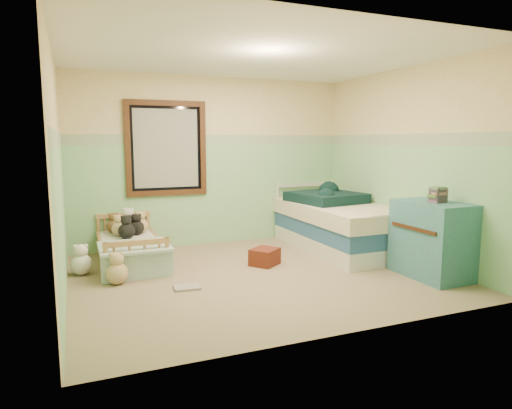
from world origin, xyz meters
name	(u,v)px	position (x,y,z in m)	size (l,w,h in m)	color
floor	(258,275)	(0.00, 0.00, -0.01)	(4.20, 3.60, 0.02)	#87735A
ceiling	(258,54)	(0.00, 0.00, 2.51)	(4.20, 3.60, 0.02)	white
wall_back	(213,162)	(0.00, 1.80, 1.25)	(4.20, 0.04, 2.50)	#CFB982
wall_front	(347,181)	(0.00, -1.80, 1.25)	(4.20, 0.04, 2.50)	#CFB982
wall_left	(57,173)	(-2.10, 0.00, 1.25)	(0.04, 3.60, 2.50)	#CFB982
wall_right	(406,164)	(2.10, 0.00, 1.25)	(0.04, 3.60, 2.50)	#CFB982
wainscot_mint	(213,195)	(0.00, 1.79, 0.75)	(4.20, 0.01, 1.50)	#89C78B
border_strip	(213,140)	(0.00, 1.79, 1.57)	(4.20, 0.01, 0.15)	#507650
window_frame	(166,149)	(-0.70, 1.76, 1.45)	(1.16, 0.06, 1.36)	black
window_blinds	(166,149)	(-0.70, 1.77, 1.45)	(0.92, 0.01, 1.12)	#B9B9B3
toddler_bed_frame	(130,256)	(-1.34, 1.05, 0.10)	(0.74, 1.48, 0.19)	olive
toddler_mattress	(130,244)	(-1.34, 1.05, 0.25)	(0.68, 1.41, 0.12)	silver
patchwork_quilt	(134,246)	(-1.34, 0.59, 0.33)	(0.80, 0.74, 0.03)	#74B1D4
plush_bed_brown	(114,226)	(-1.49, 1.55, 0.41)	(0.19, 0.19, 0.19)	brown
plush_bed_white	(129,224)	(-1.29, 1.55, 0.42)	(0.23, 0.23, 0.23)	silver
plush_bed_tan	(119,229)	(-1.44, 1.33, 0.41)	(0.19, 0.19, 0.19)	tan
plush_bed_dark	(137,228)	(-1.21, 1.33, 0.41)	(0.19, 0.19, 0.19)	black
plush_floor_cream	(81,264)	(-1.93, 0.76, 0.12)	(0.25, 0.25, 0.25)	white
plush_floor_tan	(117,273)	(-1.57, 0.24, 0.12)	(0.24, 0.24, 0.24)	tan
twin_bed_frame	(339,242)	(1.55, 0.69, 0.11)	(1.06, 2.12, 0.22)	white
twin_boxspring	(339,227)	(1.55, 0.69, 0.33)	(1.06, 2.12, 0.22)	navy
twin_mattress	(340,212)	(1.55, 0.69, 0.55)	(1.10, 2.17, 0.22)	beige
teal_blanket	(326,197)	(1.50, 0.99, 0.73)	(0.90, 0.96, 0.14)	black
dresser	(432,239)	(1.82, -0.83, 0.44)	(0.54, 0.87, 0.87)	#386276
book_stack	(438,195)	(1.82, -0.89, 0.95)	(0.16, 0.13, 0.16)	#53393B
red_pillow	(265,257)	(0.23, 0.34, 0.10)	(0.33, 0.29, 0.21)	#A03219
floor_book	(187,287)	(-0.90, -0.19, 0.01)	(0.28, 0.21, 0.03)	#F4C24B
extra_plush_0	(141,226)	(-1.15, 1.43, 0.41)	(0.20, 0.20, 0.20)	tan
extra_plush_1	(135,228)	(-1.23, 1.41, 0.39)	(0.16, 0.16, 0.16)	black
extra_plush_2	(127,231)	(-1.36, 1.11, 0.42)	(0.21, 0.21, 0.21)	black
extra_plush_3	(135,226)	(-1.21, 1.51, 0.39)	(0.16, 0.16, 0.16)	brown
extra_plush_4	(125,229)	(-1.36, 1.33, 0.40)	(0.19, 0.19, 0.19)	brown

